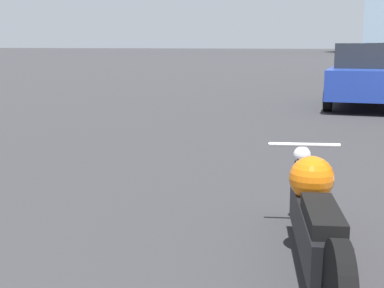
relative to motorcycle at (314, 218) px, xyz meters
name	(u,v)px	position (x,y,z in m)	size (l,w,h in m)	color
motorcycle	(314,218)	(0.00, 0.00, 0.00)	(0.96, 2.65, 0.80)	black
parked_car_blue	(365,75)	(-0.38, 11.17, 0.44)	(2.06, 4.51, 1.67)	#1E3899
parked_car_black	(382,62)	(-0.39, 23.24, 0.45)	(2.10, 4.17, 1.70)	black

